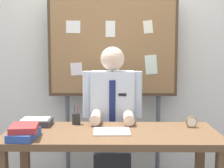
{
  "coord_description": "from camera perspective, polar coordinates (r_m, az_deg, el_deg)",
  "views": [
    {
      "loc": [
        0.03,
        -2.44,
        1.38
      ],
      "look_at": [
        0.0,
        0.17,
        1.11
      ],
      "focal_mm": 52.19,
      "sensor_mm": 36.0,
      "label": 1
    }
  ],
  "objects": [
    {
      "name": "desk",
      "position": [
        2.55,
        -0.04,
        -10.54
      ],
      "size": [
        1.63,
        0.69,
        0.76
      ],
      "color": "brown",
      "rests_on": "ground_plane"
    },
    {
      "name": "desk_clock",
      "position": [
        2.72,
        13.76,
        -6.58
      ],
      "size": [
        0.09,
        0.04,
        0.09
      ],
      "color": "olive",
      "rests_on": "desk"
    },
    {
      "name": "book_stack",
      "position": [
        2.41,
        -15.16,
        -8.09
      ],
      "size": [
        0.21,
        0.29,
        0.1
      ],
      "color": "#2D4C99",
      "rests_on": "desk"
    },
    {
      "name": "person",
      "position": [
        3.08,
        0.08,
        -7.53
      ],
      "size": [
        0.55,
        0.56,
        1.41
      ],
      "color": "#2D2D33",
      "rests_on": "ground_plane"
    },
    {
      "name": "pen_holder",
      "position": [
        2.77,
        -6.3,
        -6.04
      ],
      "size": [
        0.07,
        0.07,
        0.16
      ],
      "color": "#262626",
      "rests_on": "desk"
    },
    {
      "name": "bulletin_board",
      "position": [
        3.36,
        0.13,
        5.98
      ],
      "size": [
        1.33,
        0.09,
        1.91
      ],
      "color": "#4C3823",
      "rests_on": "ground_plane"
    },
    {
      "name": "back_wall",
      "position": [
        3.56,
        0.16,
        5.55
      ],
      "size": [
        6.4,
        0.08,
        2.7
      ],
      "primitive_type": "cube",
      "color": "silver",
      "rests_on": "ground_plane"
    },
    {
      "name": "paper_tray",
      "position": [
        2.79,
        -13.23,
        -6.51
      ],
      "size": [
        0.26,
        0.2,
        0.06
      ],
      "color": "#333338",
      "rests_on": "desk"
    },
    {
      "name": "open_notebook",
      "position": [
        2.5,
        0.05,
        -8.34
      ],
      "size": [
        0.28,
        0.24,
        0.01
      ],
      "primitive_type": "cube",
      "rotation": [
        0.0,
        0.0,
        0.04
      ],
      "color": "silver",
      "rests_on": "desk"
    }
  ]
}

